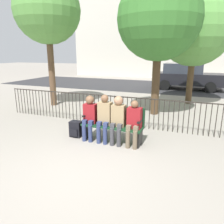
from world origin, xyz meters
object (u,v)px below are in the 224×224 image
(tree_1, at_px, (47,11))
(parked_car_0, at_px, (187,76))
(backpack, at_px, (76,129))
(seated_person_1, at_px, (104,116))
(seated_person_0, at_px, (90,115))
(seated_person_3, at_px, (134,121))
(seated_person_2, at_px, (118,117))
(park_bench, at_px, (113,123))
(tree_2, at_px, (195,29))
(tree_0, at_px, (159,19))

(tree_1, bearing_deg, parked_car_0, 52.53)
(tree_1, bearing_deg, backpack, -45.66)
(parked_car_0, bearing_deg, seated_person_1, -98.27)
(seated_person_0, xyz_separation_m, seated_person_3, (1.19, -0.00, -0.03))
(seated_person_0, relative_size, seated_person_2, 0.97)
(park_bench, height_order, seated_person_0, seated_person_0)
(backpack, xyz_separation_m, tree_2, (2.65, 5.54, 3.01))
(seated_person_1, xyz_separation_m, tree_0, (0.68, 3.16, 2.68))
(park_bench, relative_size, seated_person_1, 1.28)
(backpack, bearing_deg, tree_2, 64.47)
(park_bench, bearing_deg, parked_car_0, 82.73)
(tree_2, bearing_deg, tree_1, -155.12)
(park_bench, distance_m, tree_1, 5.94)
(park_bench, bearing_deg, seated_person_0, -168.03)
(seated_person_0, relative_size, tree_2, 0.25)
(seated_person_0, height_order, seated_person_2, seated_person_2)
(seated_person_0, height_order, tree_2, tree_2)
(backpack, bearing_deg, park_bench, 5.89)
(seated_person_0, height_order, seated_person_3, seated_person_0)
(seated_person_1, height_order, tree_1, tree_1)
(backpack, bearing_deg, seated_person_0, -2.52)
(backpack, distance_m, parked_car_0, 10.01)
(parked_car_0, bearing_deg, seated_person_3, -93.74)
(backpack, bearing_deg, parked_car_0, 76.81)
(seated_person_0, xyz_separation_m, backpack, (-0.45, 0.02, -0.46))
(backpack, height_order, parked_car_0, parked_car_0)
(seated_person_1, relative_size, tree_1, 0.24)
(seated_person_2, relative_size, backpack, 2.80)
(seated_person_3, bearing_deg, park_bench, 167.52)
(seated_person_2, distance_m, tree_2, 6.27)
(park_bench, xyz_separation_m, backpack, (-1.05, -0.11, -0.27))
(seated_person_0, bearing_deg, seated_person_1, 0.39)
(backpack, relative_size, tree_2, 0.09)
(park_bench, distance_m, seated_person_0, 0.64)
(seated_person_3, xyz_separation_m, tree_2, (1.01, 5.57, 2.59))
(seated_person_3, bearing_deg, tree_0, 91.69)
(park_bench, distance_m, parked_car_0, 9.71)
(seated_person_2, xyz_separation_m, tree_1, (-4.13, 2.99, 3.18))
(seated_person_0, relative_size, parked_car_0, 0.28)
(seated_person_1, height_order, backpack, seated_person_1)
(tree_0, bearing_deg, parked_car_0, 83.66)
(seated_person_3, xyz_separation_m, backpack, (-1.64, 0.02, -0.42))
(park_bench, xyz_separation_m, seated_person_2, (0.18, -0.13, 0.20))
(park_bench, relative_size, backpack, 3.63)
(park_bench, xyz_separation_m, tree_0, (0.50, 3.03, 2.88))
(seated_person_1, relative_size, seated_person_2, 1.01)
(tree_1, bearing_deg, tree_0, 2.21)
(backpack, distance_m, tree_1, 5.53)
(seated_person_2, relative_size, parked_car_0, 0.29)
(seated_person_2, height_order, tree_0, tree_0)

